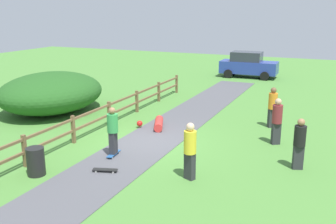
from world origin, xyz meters
TOP-DOWN VIEW (x-y plane):
  - ground_plane at (0.00, 0.00)m, footprint 60.00×60.00m
  - asphalt_path at (0.00, 0.00)m, footprint 2.40×28.00m
  - wooden_fence at (-2.60, 0.00)m, footprint 0.12×18.12m
  - bush_large at (-6.55, 2.18)m, footprint 4.70×5.65m
  - trash_bin at (-1.80, -4.24)m, footprint 0.56×0.56m
  - skater_riding at (-0.45, -1.86)m, footprint 0.42×0.82m
  - skater_fallen at (-0.50, 1.82)m, footprint 1.35×1.46m
  - skateboard_loose at (0.06, -3.19)m, footprint 0.82×0.44m
  - bystander_orange at (4.05, 3.97)m, footprint 0.53×0.53m
  - bystander_maroon at (4.58, 1.79)m, footprint 0.52×0.52m
  - bystander_yellow at (2.70, -2.56)m, footprint 0.50×0.50m
  - bystander_black at (5.63, -0.39)m, footprint 0.49×0.49m
  - parked_car_blue at (0.16, 16.35)m, footprint 4.24×2.08m

SIDE VIEW (x-z plane):
  - ground_plane at x=0.00m, z-range 0.00..0.00m
  - asphalt_path at x=0.00m, z-range 0.00..0.02m
  - skateboard_loose at x=0.06m, z-range 0.05..0.13m
  - skater_fallen at x=-0.50m, z-range 0.02..0.38m
  - trash_bin at x=-1.80m, z-range 0.00..0.90m
  - wooden_fence at x=-2.60m, z-range 0.12..1.22m
  - bystander_black at x=5.63m, z-range 0.09..1.79m
  - parked_car_blue at x=0.16m, z-range 0.00..1.92m
  - bystander_orange at x=4.05m, z-range 0.10..1.88m
  - bush_large at x=-6.55m, z-range 0.00..1.99m
  - bystander_yellow at x=2.70m, z-range 0.10..1.90m
  - bystander_maroon at x=4.58m, z-range 0.10..1.90m
  - skater_riding at x=-0.45m, z-range 0.12..1.89m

